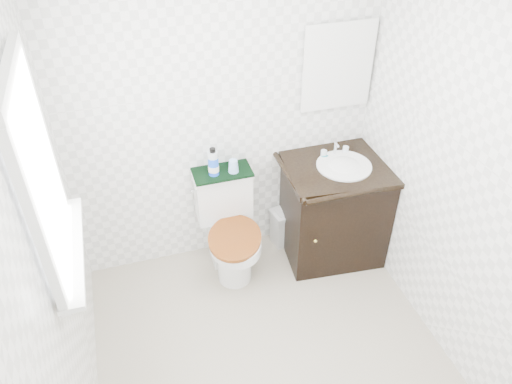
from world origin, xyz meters
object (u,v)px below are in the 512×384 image
vanity (334,207)px  trash_bin (285,226)px  cup (233,166)px  mouthwash_bottle (213,163)px  toilet (229,231)px

vanity → trash_bin: (-0.32, 0.19, -0.27)m
cup → mouthwash_bottle: bearing=176.4°
vanity → cup: 0.87m
toilet → cup: 0.52m
trash_bin → vanity: bearing=-31.1°
toilet → cup: bearing=50.8°
vanity → toilet: bearing=175.5°
toilet → vanity: bearing=-4.5°
cup → toilet: bearing=-129.2°
trash_bin → mouthwash_bottle: (-0.56, -0.02, 0.74)m
toilet → trash_bin: 0.55m
trash_bin → cup: size_ratio=3.36×
mouthwash_bottle → cup: mouthwash_bottle is taller
vanity → mouthwash_bottle: mouthwash_bottle is taller
trash_bin → cup: 0.81m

